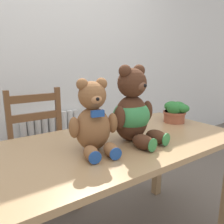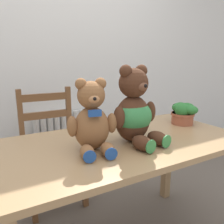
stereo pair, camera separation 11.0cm
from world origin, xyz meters
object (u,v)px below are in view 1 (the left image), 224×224
teddy_bear_right (133,111)px  potted_plant (175,110)px  wooden_chair_behind (42,151)px  teddy_bear_left (94,121)px

teddy_bear_right → potted_plant: 0.53m
wooden_chair_behind → potted_plant: bearing=139.2°
teddy_bear_left → teddy_bear_right: 0.25m
teddy_bear_right → teddy_bear_left: bearing=-8.2°
teddy_bear_right → wooden_chair_behind: bearing=-80.0°
wooden_chair_behind → teddy_bear_left: 0.90m
teddy_bear_left → potted_plant: teddy_bear_left is taller
teddy_bear_left → potted_plant: bearing=-159.5°
wooden_chair_behind → teddy_bear_left: size_ratio=2.71×
wooden_chair_behind → teddy_bear_right: (0.27, -0.79, 0.44)m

